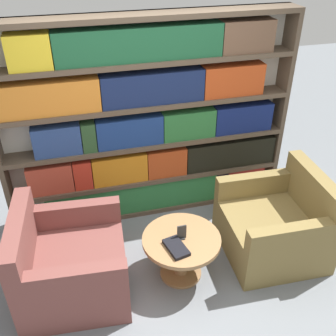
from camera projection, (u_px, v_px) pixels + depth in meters
ground_plane at (181, 286)px, 3.69m from camera, size 14.00×14.00×0.00m
bookshelf at (150, 126)px, 4.15m from camera, size 3.06×0.30×2.20m
armchair_left at (69, 265)px, 3.51m from camera, size 1.00×1.02×0.87m
armchair_right at (276, 226)px, 3.96m from camera, size 0.97×0.99×0.87m
coffee_table at (181, 249)px, 3.65m from camera, size 0.72×0.72×0.46m
table_sign at (182, 233)px, 3.54m from camera, size 0.08×0.06×0.15m
stray_book at (176, 248)px, 3.45m from camera, size 0.20×0.29×0.03m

